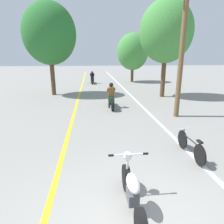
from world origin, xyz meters
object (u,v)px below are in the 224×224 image
object	(u,v)px
motorcycle_rider_lead	(111,98)
motorcycle_rider_far	(92,79)
bicycle_parked	(191,146)
roadside_tree_left	(49,34)
roadside_tree_right_near	(166,32)
motorcycle_foreground	(132,191)
roadside_tree_right_far	(133,52)
utility_pole	(182,51)

from	to	relation	value
motorcycle_rider_lead	motorcycle_rider_far	size ratio (longest dim) A/B	1.06
bicycle_parked	roadside_tree_left	bearing A→B (deg)	118.72
motorcycle_rider_lead	roadside_tree_left	bearing A→B (deg)	132.01
roadside_tree_left	roadside_tree_right_near	bearing A→B (deg)	-11.12
roadside_tree_left	motorcycle_rider_lead	size ratio (longest dim) A/B	3.13
roadside_tree_right_near	motorcycle_rider_lead	bearing A→B (deg)	-144.88
roadside_tree_right_near	roadside_tree_left	xyz separation A→B (m)	(-8.15, 1.60, -0.07)
motorcycle_foreground	motorcycle_rider_far	xyz separation A→B (m)	(-0.56, 18.88, 0.08)
roadside_tree_right_far	roadside_tree_left	size ratio (longest dim) A/B	0.81
roadside_tree_left	motorcycle_rider_lead	distance (m)	7.20
roadside_tree_left	bicycle_parked	xyz separation A→B (m)	(5.82, -10.61, -4.13)
roadside_tree_right_far	bicycle_parked	bearing A→B (deg)	-95.95
motorcycle_rider_lead	roadside_tree_right_far	bearing A→B (deg)	72.78
motorcycle_rider_lead	roadside_tree_right_near	bearing A→B (deg)	35.12
roadside_tree_right_near	roadside_tree_left	distance (m)	8.31
motorcycle_rider_far	roadside_tree_right_near	bearing A→B (deg)	-57.19
motorcycle_foreground	motorcycle_rider_far	distance (m)	18.89
roadside_tree_right_far	roadside_tree_left	distance (m)	10.60
roadside_tree_left	bicycle_parked	world-z (taller)	roadside_tree_left
motorcycle_foreground	motorcycle_rider_lead	world-z (taller)	motorcycle_rider_lead
roadside_tree_right_near	roadside_tree_left	world-z (taller)	roadside_tree_left
utility_pole	motorcycle_rider_far	bearing A→B (deg)	107.48
roadside_tree_left	motorcycle_foreground	bearing A→B (deg)	-73.94
roadside_tree_right_far	bicycle_parked	distance (m)	18.19
motorcycle_rider_lead	motorcycle_rider_far	world-z (taller)	motorcycle_rider_lead
motorcycle_foreground	motorcycle_rider_far	size ratio (longest dim) A/B	0.96
roadside_tree_right_near	motorcycle_rider_lead	world-z (taller)	roadside_tree_right_near
motorcycle_foreground	motorcycle_rider_far	world-z (taller)	motorcycle_rider_far
utility_pole	motorcycle_foreground	xyz separation A→B (m)	(-3.49, -6.01, -2.74)
roadside_tree_right_near	motorcycle_rider_far	bearing A→B (deg)	122.81
roadside_tree_right_near	motorcycle_foreground	distance (m)	12.57
roadside_tree_right_far	motorcycle_rider_far	xyz separation A→B (m)	(-4.61, -0.93, -2.86)
utility_pole	motorcycle_rider_lead	size ratio (longest dim) A/B	2.87
utility_pole	roadside_tree_right_near	size ratio (longest dim) A/B	0.92
roadside_tree_right_near	roadside_tree_right_far	world-z (taller)	roadside_tree_right_near
motorcycle_rider_far	bicycle_parked	size ratio (longest dim) A/B	1.20
motorcycle_foreground	roadside_tree_right_near	bearing A→B (deg)	67.58
roadside_tree_right_far	motorcycle_rider_lead	world-z (taller)	roadside_tree_right_far
roadside_tree_right_far	bicycle_parked	world-z (taller)	roadside_tree_right_far
roadside_tree_left	roadside_tree_right_far	bearing A→B (deg)	43.25
roadside_tree_right_near	roadside_tree_right_far	xyz separation A→B (m)	(-0.48, 8.83, -1.17)
roadside_tree_left	bicycle_parked	bearing A→B (deg)	-61.28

